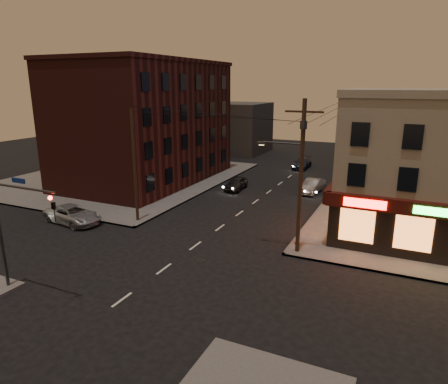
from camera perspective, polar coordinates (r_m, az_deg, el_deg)
The scene contains 15 objects.
ground at distance 25.24m, azimuth -8.58°, elevation -10.81°, with size 120.00×120.00×0.00m, color black.
sidewalk_nw at distance 49.94m, azimuth -13.93°, elevation 2.12°, with size 24.00×28.00×0.15m, color #514F4C.
brick_apartment at distance 46.80m, azimuth -11.05°, elevation 9.60°, with size 12.00×20.00×13.00m, color #401814.
bg_building_ne_a at distance 57.27m, azimuth 26.05°, elevation 6.15°, with size 10.00×12.00×7.00m, color #3F3D3A.
bg_building_nw at distance 66.39m, azimuth 1.93°, elevation 9.15°, with size 9.00×10.00×8.00m, color #3F3D3A.
bg_building_ne_b at distance 71.22m, azimuth 24.33°, elevation 7.42°, with size 8.00×8.00×6.00m, color #3F3D3A.
utility_pole_main at distance 25.85m, azimuth 10.73°, elevation 3.25°, with size 4.20×0.44×10.00m.
utility_pole_far at distance 51.51m, azimuth 18.20°, elevation 7.37°, with size 0.26×0.26×9.00m, color #382619.
utility_pole_west at distance 32.60m, azimuth -12.65°, elevation 3.60°, with size 0.24×0.24×9.00m, color #382619.
traffic_signal at distance 23.61m, azimuth -28.13°, elevation -3.50°, with size 4.49×0.32×6.47m.
suv_cross at distance 34.76m, azimuth -20.80°, elevation -3.02°, with size 2.39×5.19×1.44m, color gray.
sedan_near at distance 42.78m, azimuth 1.76°, elevation 1.25°, with size 1.61×4.01×1.37m, color black.
sedan_mid at distance 42.58m, azimuth 12.51°, elevation 0.85°, with size 1.49×4.27×1.41m, color #625F5B.
sedan_far at distance 54.76m, azimuth 11.06°, elevation 4.07°, with size 1.92×4.73×1.37m, color #191F32.
fire_hydrant at distance 27.54m, azimuth 10.42°, elevation -7.27°, with size 0.35×0.35×0.81m.
Camera 1 is at (12.80, -18.77, 11.00)m, focal length 32.00 mm.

